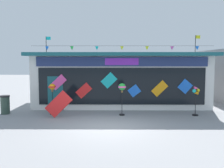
{
  "coord_description": "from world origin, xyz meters",
  "views": [
    {
      "loc": [
        0.3,
        -11.09,
        2.96
      ],
      "look_at": [
        0.16,
        3.59,
        1.58
      ],
      "focal_mm": 41.49,
      "sensor_mm": 36.0,
      "label": 1
    }
  ],
  "objects_px": {
    "wind_spinner_center_left": "(196,95)",
    "display_kite_on_ground": "(59,104)",
    "wind_spinner_left": "(122,89)",
    "wind_spinner_far_left": "(52,90)",
    "trash_bin": "(5,105)",
    "kite_shop_building": "(120,78)"
  },
  "relations": [
    {
      "from": "kite_shop_building",
      "to": "display_kite_on_ground",
      "type": "xyz_separation_m",
      "value": [
        -3.28,
        -4.82,
        -1.0
      ]
    },
    {
      "from": "wind_spinner_left",
      "to": "trash_bin",
      "type": "height_order",
      "value": "wind_spinner_left"
    },
    {
      "from": "wind_spinner_center_left",
      "to": "display_kite_on_ground",
      "type": "height_order",
      "value": "wind_spinner_center_left"
    },
    {
      "from": "kite_shop_building",
      "to": "trash_bin",
      "type": "relative_size",
      "value": 10.96
    },
    {
      "from": "wind_spinner_far_left",
      "to": "trash_bin",
      "type": "bearing_deg",
      "value": 177.34
    },
    {
      "from": "wind_spinner_left",
      "to": "wind_spinner_center_left",
      "type": "xyz_separation_m",
      "value": [
        3.9,
        -0.09,
        -0.31
      ]
    },
    {
      "from": "wind_spinner_left",
      "to": "trash_bin",
      "type": "distance_m",
      "value": 6.47
    },
    {
      "from": "wind_spinner_left",
      "to": "display_kite_on_ground",
      "type": "distance_m",
      "value": 3.38
    },
    {
      "from": "wind_spinner_left",
      "to": "display_kite_on_ground",
      "type": "xyz_separation_m",
      "value": [
        -3.26,
        -0.57,
        -0.71
      ]
    },
    {
      "from": "wind_spinner_left",
      "to": "display_kite_on_ground",
      "type": "height_order",
      "value": "wind_spinner_left"
    },
    {
      "from": "wind_spinner_center_left",
      "to": "display_kite_on_ground",
      "type": "distance_m",
      "value": 7.19
    },
    {
      "from": "kite_shop_building",
      "to": "wind_spinner_left",
      "type": "bearing_deg",
      "value": -90.21
    },
    {
      "from": "wind_spinner_left",
      "to": "wind_spinner_center_left",
      "type": "relative_size",
      "value": 1.1
    },
    {
      "from": "wind_spinner_center_left",
      "to": "trash_bin",
      "type": "distance_m",
      "value": 10.32
    },
    {
      "from": "wind_spinner_center_left",
      "to": "wind_spinner_left",
      "type": "bearing_deg",
      "value": 178.75
    },
    {
      "from": "wind_spinner_center_left",
      "to": "trash_bin",
      "type": "bearing_deg",
      "value": 177.86
    },
    {
      "from": "trash_bin",
      "to": "kite_shop_building",
      "type": "bearing_deg",
      "value": 31.64
    },
    {
      "from": "kite_shop_building",
      "to": "wind_spinner_center_left",
      "type": "xyz_separation_m",
      "value": [
        3.88,
        -4.34,
        -0.61
      ]
    },
    {
      "from": "wind_spinner_far_left",
      "to": "trash_bin",
      "type": "height_order",
      "value": "wind_spinner_far_left"
    },
    {
      "from": "wind_spinner_left",
      "to": "kite_shop_building",
      "type": "bearing_deg",
      "value": 89.79
    },
    {
      "from": "wind_spinner_center_left",
      "to": "display_kite_on_ground",
      "type": "xyz_separation_m",
      "value": [
        -7.16,
        -0.48,
        -0.4
      ]
    },
    {
      "from": "wind_spinner_left",
      "to": "trash_bin",
      "type": "bearing_deg",
      "value": 177.31
    }
  ]
}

